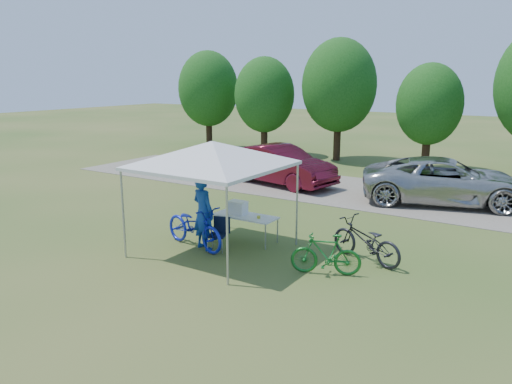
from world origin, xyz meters
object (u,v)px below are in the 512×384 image
folding_chair (219,231)px  cyclist (203,212)px  sedan (280,165)px  cooler (238,208)px  bike_dark (366,241)px  bike_green (326,254)px  bike_blue (194,226)px  folding_table (246,217)px  minivan (446,181)px

folding_chair → cyclist: bearing=-176.7°
cyclist → sedan: bearing=-59.1°
cooler → bike_dark: bearing=4.2°
cooler → cyclist: size_ratio=0.26×
cooler → sedan: (-2.48, 6.52, -0.07)m
bike_dark → bike_green: bearing=-2.4°
bike_blue → sedan: 7.87m
folding_table → cyclist: 1.23m
folding_chair → cyclist: size_ratio=0.44×
folding_chair → bike_blue: (-0.63, -0.20, 0.06)m
folding_chair → cyclist: 0.61m
cooler → minivan: (3.76, 6.89, -0.08)m
folding_table → minivan: 7.74m
folding_chair → minivan: (3.68, 7.81, 0.30)m
folding_chair → bike_green: bike_green is taller
minivan → folding_table: bearing=136.2°
cooler → bike_blue: 1.28m
bike_dark → minivan: 6.65m
folding_chair → sedan: 7.87m
cyclist → bike_blue: size_ratio=0.90×
bike_blue → bike_dark: bike_blue is taller
bike_green → minivan: (0.79, 7.84, 0.33)m
bike_green → sedan: 9.25m
cooler → bike_green: (2.97, -0.95, -0.41)m
bike_blue → cooler: bearing=-13.8°
cyclist → minivan: 8.94m
minivan → sedan: sedan is taller
cyclist → cooler: bearing=-90.5°
folding_chair → cyclist: cyclist is taller
folding_table → minivan: (3.52, 6.89, 0.14)m
bike_dark → minivan: (0.34, 6.64, 0.28)m
bike_green → sedan: bearing=-165.8°
folding_table → bike_blue: 1.37m
cooler → bike_green: cooler is taller
cooler → minivan: minivan is taller
bike_blue → bike_dark: 4.20m
bike_blue → bike_green: size_ratio=1.36×
bike_dark → minivan: size_ratio=0.35×
cooler → bike_dark: cooler is taller
cyclist → minivan: bearing=-102.1°
cyclist → bike_dark: bearing=-145.5°
bike_green → folding_chair: bearing=-112.6°
cooler → cyclist: 1.11m
cooler → bike_green: size_ratio=0.32×
cooler → bike_dark: (3.42, 0.25, -0.36)m
folding_chair → bike_dark: 3.54m
folding_table → folding_chair: folding_chair is taller
folding_table → cyclist: (-0.54, -1.07, 0.29)m
minivan → sedan: bearing=76.6°
bike_dark → sedan: size_ratio=0.41×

